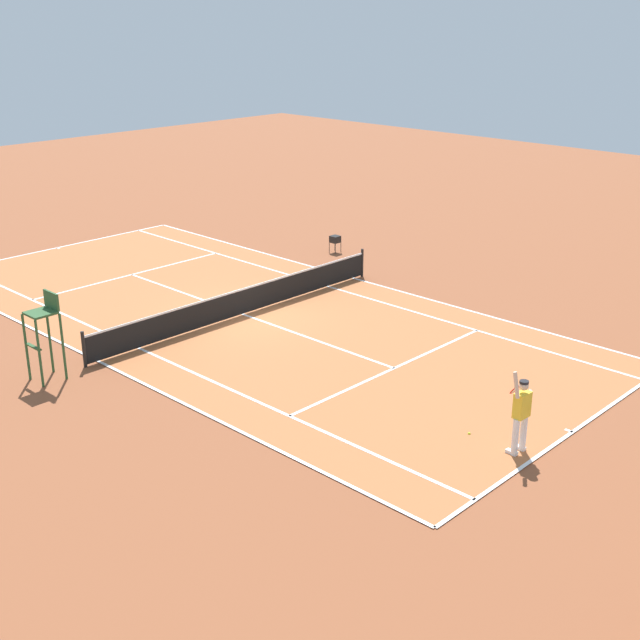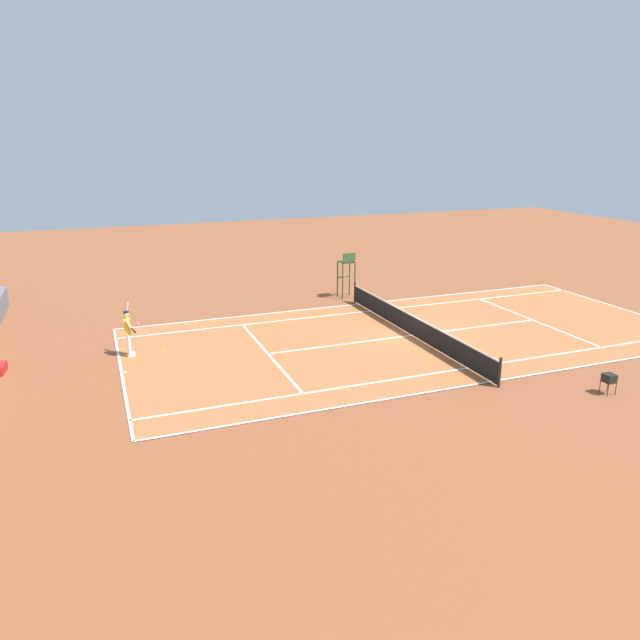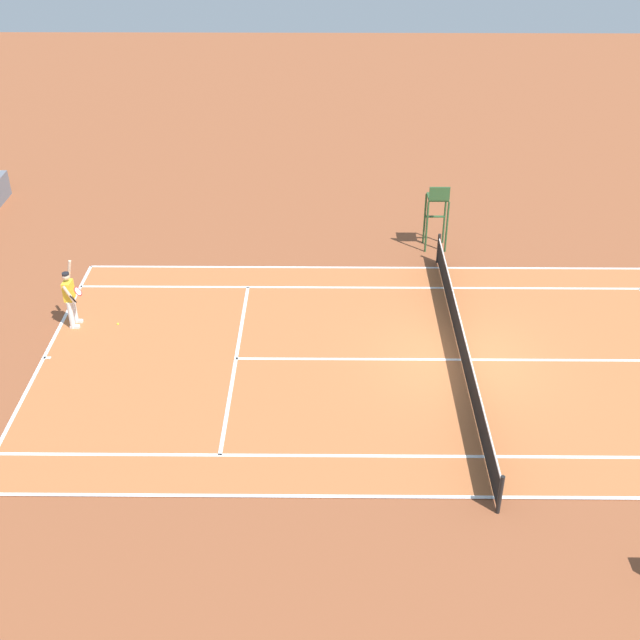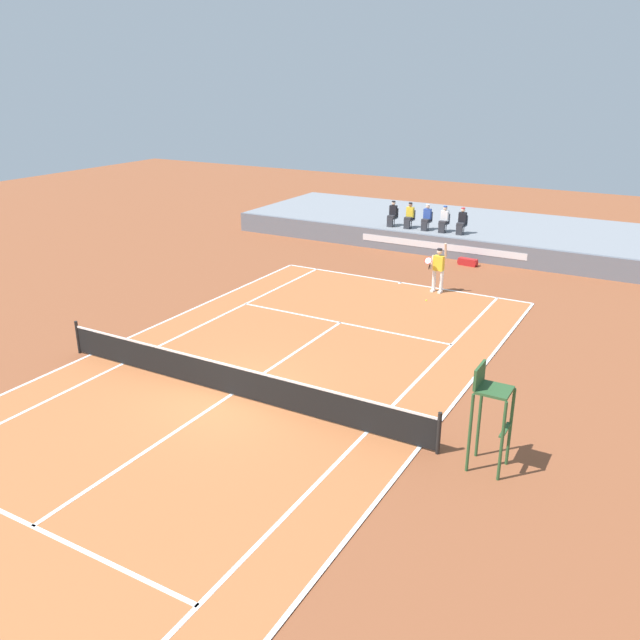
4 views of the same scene
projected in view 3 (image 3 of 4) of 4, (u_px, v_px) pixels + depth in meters
ground_plane at (461, 360)px, 23.36m from camera, size 80.00×80.00×0.00m
court at (461, 360)px, 23.35m from camera, size 11.08×23.88×0.03m
net at (463, 345)px, 23.08m from camera, size 11.98×0.10×1.07m
tennis_player at (70, 297)px, 24.40m from camera, size 0.78×0.62×2.08m
tennis_ball at (118, 324)px, 24.94m from camera, size 0.07×0.07×0.07m
umpire_chair at (437, 208)px, 28.49m from camera, size 0.77×0.77×2.44m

